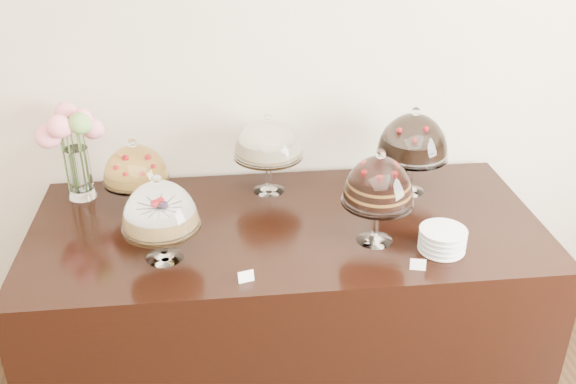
{
  "coord_description": "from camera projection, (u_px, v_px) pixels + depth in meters",
  "views": [
    {
      "loc": [
        -0.27,
        0.08,
        2.32
      ],
      "look_at": [
        -0.01,
        2.4,
        1.08
      ],
      "focal_mm": 40.0,
      "sensor_mm": 36.0,
      "label": 1
    }
  ],
  "objects": [
    {
      "name": "cake_stand_choco_layer",
      "position": [
        379.0,
        184.0,
        2.53
      ],
      "size": [
        0.29,
        0.29,
        0.41
      ],
      "color": "white",
      "rests_on": "display_counter"
    },
    {
      "name": "flower_vase",
      "position": [
        71.0,
        142.0,
        2.86
      ],
      "size": [
        0.27,
        0.27,
        0.44
      ],
      "color": "white",
      "rests_on": "display_counter"
    },
    {
      "name": "cake_stand_dark_choco",
      "position": [
        413.0,
        139.0,
        2.92
      ],
      "size": [
        0.33,
        0.33,
        0.42
      ],
      "color": "white",
      "rests_on": "display_counter"
    },
    {
      "name": "price_card_left",
      "position": [
        246.0,
        277.0,
        2.39
      ],
      "size": [
        0.06,
        0.03,
        0.04
      ],
      "primitive_type": "cube",
      "rotation": [
        -0.21,
        0.0,
        0.25
      ],
      "color": "white",
      "rests_on": "display_counter"
    },
    {
      "name": "cake_stand_sugar_sponge",
      "position": [
        160.0,
        210.0,
        2.44
      ],
      "size": [
        0.3,
        0.3,
        0.36
      ],
      "color": "white",
      "rests_on": "display_counter"
    },
    {
      "name": "price_card_right",
      "position": [
        418.0,
        265.0,
        2.46
      ],
      "size": [
        0.06,
        0.03,
        0.04
      ],
      "primitive_type": "cube",
      "rotation": [
        -0.21,
        0.0,
        -0.24
      ],
      "color": "white",
      "rests_on": "display_counter"
    },
    {
      "name": "cake_stand_fruit_tart",
      "position": [
        135.0,
        167.0,
        2.8
      ],
      "size": [
        0.29,
        0.29,
        0.34
      ],
      "color": "white",
      "rests_on": "display_counter"
    },
    {
      "name": "display_counter",
      "position": [
        287.0,
        306.0,
        2.98
      ],
      "size": [
        2.2,
        1.0,
        0.9
      ],
      "primitive_type": "cube",
      "color": "black",
      "rests_on": "ground"
    },
    {
      "name": "cake_stand_cheesecake",
      "position": [
        268.0,
        142.0,
        2.93
      ],
      "size": [
        0.32,
        0.32,
        0.39
      ],
      "color": "white",
      "rests_on": "display_counter"
    },
    {
      "name": "wall_back",
      "position": [
        277.0,
        52.0,
        2.98
      ],
      "size": [
        5.0,
        0.04,
        3.0
      ],
      "primitive_type": "cube",
      "color": "beige",
      "rests_on": "ground"
    },
    {
      "name": "plate_stack",
      "position": [
        442.0,
        240.0,
        2.56
      ],
      "size": [
        0.18,
        0.18,
        0.09
      ],
      "color": "silver",
      "rests_on": "display_counter"
    }
  ]
}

